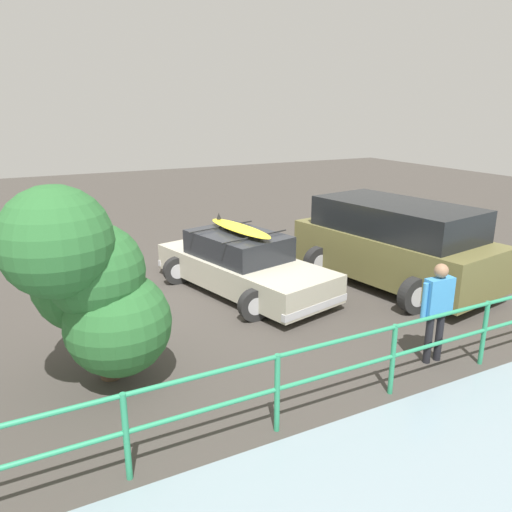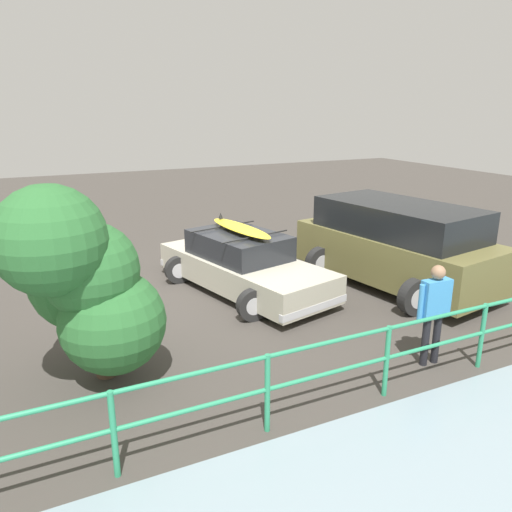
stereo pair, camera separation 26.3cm
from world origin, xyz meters
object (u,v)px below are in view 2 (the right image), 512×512
(person_bystander, at_px, (435,306))
(bush_near_left, at_px, (85,280))
(suv_car, at_px, (396,244))
(sedan_car, at_px, (243,264))

(person_bystander, height_order, bush_near_left, bush_near_left)
(person_bystander, bearing_deg, suv_car, -121.68)
(sedan_car, xyz_separation_m, bush_near_left, (3.48, 2.45, 0.94))
(sedan_car, height_order, person_bystander, person_bystander)
(suv_car, bearing_deg, sedan_car, -19.76)
(sedan_car, bearing_deg, person_bystander, 107.02)
(sedan_car, relative_size, suv_car, 0.96)
(suv_car, bearing_deg, person_bystander, 58.32)
(person_bystander, xyz_separation_m, bush_near_left, (4.77, -1.77, 0.58))
(sedan_car, xyz_separation_m, person_bystander, (-1.29, 4.22, 0.37))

